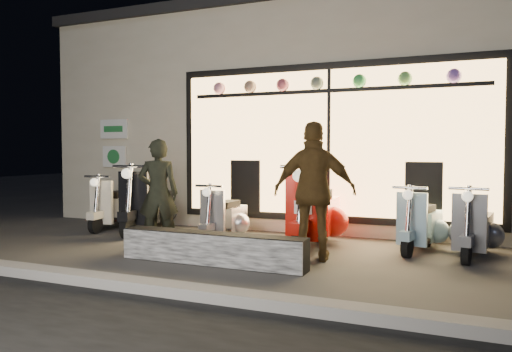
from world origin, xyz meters
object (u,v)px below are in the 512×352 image
Objects in this scene: scooter_red at (316,214)px; woman at (315,191)px; scooter_silver at (226,218)px; graffiti_barrier at (212,248)px; man at (158,193)px.

scooter_red is 0.90× the size of woman.
scooter_red reaches higher than scooter_silver.
scooter_red is at bearing 63.99° from graffiti_barrier.
scooter_silver is 1.45m from scooter_red.
scooter_red is at bearing -179.96° from man.
scooter_silver is 0.68× the size of woman.
scooter_red is 2.36m from man.
woman is (2.36, 0.05, 0.10)m from man.
graffiti_barrier is 1.37× the size of woman.
woman is (1.71, -0.88, 0.55)m from scooter_silver.
scooter_silver is (-0.59, 1.59, 0.15)m from graffiti_barrier.
scooter_silver is 1.21m from man.
graffiti_barrier is 1.51× the size of scooter_red.
man is at bearing -125.49° from scooter_silver.
graffiti_barrier is at bearing -69.85° from scooter_silver.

